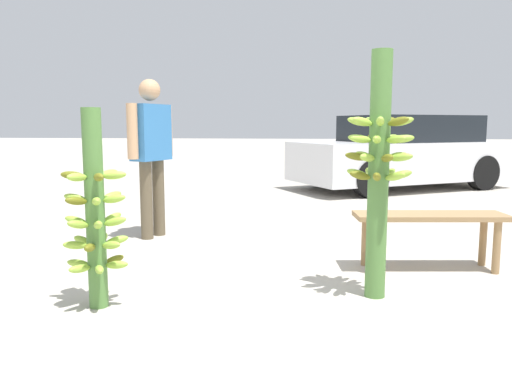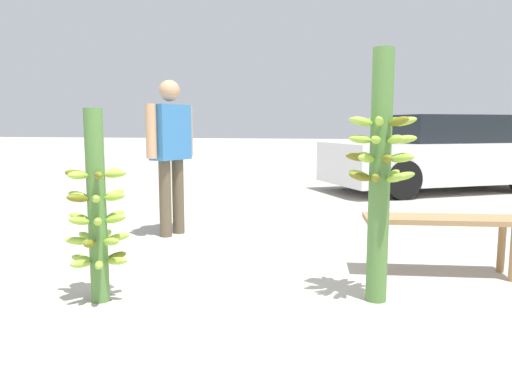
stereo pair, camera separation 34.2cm
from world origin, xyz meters
The scene contains 6 objects.
ground_plane centered at (0.00, 0.00, 0.00)m, with size 80.00×80.00×0.00m, color #B2AA9E.
banana_stalk_left centered at (-0.98, 0.12, 0.61)m, with size 0.42×0.42×1.28m.
banana_stalk_center centered at (0.84, 0.52, 0.88)m, with size 0.46×0.46×1.66m.
vendor_person centered at (-1.26, 2.15, 0.97)m, with size 0.35×0.66×1.64m.
market_bench centered at (1.36, 1.22, 0.38)m, with size 1.24×0.46×0.46m.
parked_car centered at (2.10, 6.60, 0.65)m, with size 4.29×3.41×1.35m.
Camera 1 is at (0.38, -2.88, 1.18)m, focal length 35.00 mm.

